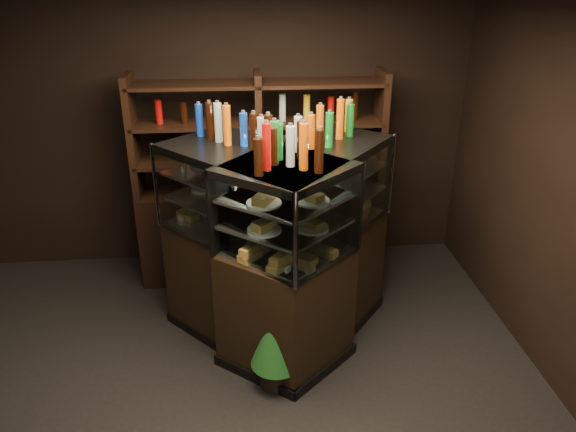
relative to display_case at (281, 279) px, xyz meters
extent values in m
plane|color=black|center=(-0.56, -1.02, -0.54)|extent=(5.00, 5.00, 0.00)
cube|color=black|center=(-0.56, 1.48, 0.96)|extent=(5.00, 0.02, 3.00)
cube|color=black|center=(0.20, 0.01, -0.06)|extent=(1.47, 1.58, 0.95)
cube|color=black|center=(0.20, 0.01, -0.50)|extent=(1.52, 1.63, 0.08)
cube|color=black|center=(0.20, 0.01, 1.05)|extent=(1.47, 1.58, 0.06)
cube|color=silver|center=(0.20, 0.01, 0.42)|extent=(1.39, 1.50, 0.02)
cube|color=silver|center=(0.20, 0.01, 0.64)|extent=(1.39, 1.50, 0.02)
cube|color=silver|center=(0.20, 0.01, 0.84)|extent=(1.39, 1.50, 0.02)
cube|color=white|center=(0.49, -0.22, 0.74)|extent=(0.91, 1.13, 0.67)
cylinder|color=silver|center=(0.94, 0.35, 0.74)|extent=(0.03, 0.03, 0.69)
cylinder|color=silver|center=(0.03, -0.78, 0.74)|extent=(0.03, 0.03, 0.69)
cube|color=black|center=(-0.20, -0.01, -0.06)|extent=(1.52, 1.55, 0.95)
cube|color=black|center=(-0.20, -0.01, -0.50)|extent=(1.56, 1.60, 0.08)
cube|color=black|center=(-0.20, -0.01, 1.05)|extent=(1.52, 1.55, 0.06)
cube|color=silver|center=(-0.20, -0.01, 0.42)|extent=(1.44, 1.47, 0.02)
cube|color=silver|center=(-0.20, -0.01, 0.64)|extent=(1.44, 1.47, 0.02)
cube|color=silver|center=(-0.20, -0.01, 0.84)|extent=(1.44, 1.47, 0.02)
cube|color=white|center=(-0.47, -0.26, 0.74)|extent=(0.99, 1.06, 0.67)
cylinder|color=silver|center=(0.03, -0.78, 0.74)|extent=(0.03, 0.03, 0.69)
cylinder|color=silver|center=(-0.96, 0.28, 0.74)|extent=(0.03, 0.03, 0.69)
cube|color=#DCA24F|center=(-0.15, -0.49, 0.46)|extent=(0.18, 0.20, 0.06)
cube|color=#DCA24F|center=(0.10, -0.17, 0.46)|extent=(0.18, 0.20, 0.06)
cube|color=#DCA24F|center=(0.36, 0.14, 0.46)|extent=(0.18, 0.20, 0.06)
cube|color=#DCA24F|center=(0.61, 0.46, 0.46)|extent=(0.18, 0.20, 0.06)
cylinder|color=white|center=(-0.14, -0.42, 0.66)|extent=(0.24, 0.24, 0.02)
cube|color=#DCA24F|center=(-0.14, -0.42, 0.69)|extent=(0.17, 0.19, 0.05)
cylinder|color=white|center=(0.20, 0.01, 0.66)|extent=(0.24, 0.24, 0.02)
cube|color=#DCA24F|center=(0.20, 0.01, 0.69)|extent=(0.17, 0.19, 0.05)
cylinder|color=white|center=(0.55, 0.44, 0.66)|extent=(0.24, 0.24, 0.02)
cube|color=#DCA24F|center=(0.55, 0.44, 0.69)|extent=(0.17, 0.19, 0.05)
cylinder|color=white|center=(-0.14, -0.42, 0.86)|extent=(0.24, 0.24, 0.02)
cube|color=#DCA24F|center=(-0.14, -0.42, 0.89)|extent=(0.17, 0.19, 0.05)
cylinder|color=white|center=(0.20, 0.01, 0.86)|extent=(0.24, 0.24, 0.02)
cube|color=#DCA24F|center=(0.20, 0.01, 0.89)|extent=(0.17, 0.19, 0.05)
cylinder|color=white|center=(0.55, 0.44, 0.86)|extent=(0.24, 0.24, 0.02)
cube|color=#DCA24F|center=(0.55, 0.44, 0.89)|extent=(0.17, 0.19, 0.05)
cube|color=#DCA24F|center=(-0.64, 0.41, 0.46)|extent=(0.19, 0.19, 0.06)
cube|color=#DCA24F|center=(-0.37, 0.12, 0.46)|extent=(0.19, 0.19, 0.06)
cube|color=#DCA24F|center=(-0.09, -0.18, 0.46)|extent=(0.19, 0.19, 0.06)
cube|color=#DCA24F|center=(0.19, -0.47, 0.46)|extent=(0.19, 0.19, 0.06)
cylinder|color=white|center=(-0.58, 0.40, 0.66)|extent=(0.24, 0.24, 0.02)
cube|color=#DCA24F|center=(-0.58, 0.40, 0.69)|extent=(0.18, 0.18, 0.05)
cylinder|color=white|center=(-0.20, -0.01, 0.66)|extent=(0.24, 0.24, 0.02)
cube|color=#DCA24F|center=(-0.20, -0.01, 0.69)|extent=(0.18, 0.18, 0.05)
cylinder|color=white|center=(0.17, -0.41, 0.66)|extent=(0.24, 0.24, 0.02)
cube|color=#DCA24F|center=(0.17, -0.41, 0.69)|extent=(0.18, 0.18, 0.05)
cylinder|color=white|center=(-0.58, 0.40, 0.86)|extent=(0.24, 0.24, 0.02)
cube|color=#DCA24F|center=(-0.58, 0.40, 0.89)|extent=(0.18, 0.18, 0.05)
cylinder|color=white|center=(-0.20, -0.01, 0.86)|extent=(0.24, 0.24, 0.02)
cube|color=#DCA24F|center=(-0.20, -0.01, 0.89)|extent=(0.18, 0.18, 0.05)
cylinder|color=white|center=(0.17, -0.41, 0.86)|extent=(0.24, 0.24, 0.02)
cube|color=#DCA24F|center=(0.17, -0.41, 0.89)|extent=(0.18, 0.18, 0.05)
cylinder|color=black|center=(-0.18, -0.46, 1.22)|extent=(0.06, 0.06, 0.28)
cylinder|color=silver|center=(-0.18, -0.46, 1.37)|extent=(0.03, 0.03, 0.02)
cylinder|color=silver|center=(-0.11, -0.38, 1.22)|extent=(0.06, 0.06, 0.28)
cylinder|color=silver|center=(-0.11, -0.38, 1.37)|extent=(0.03, 0.03, 0.02)
cylinder|color=yellow|center=(-0.04, -0.29, 1.22)|extent=(0.06, 0.06, 0.28)
cylinder|color=silver|center=(-0.04, -0.29, 1.37)|extent=(0.03, 0.03, 0.02)
cylinder|color=#147223|center=(0.03, -0.21, 1.22)|extent=(0.06, 0.06, 0.28)
cylinder|color=silver|center=(0.03, -0.21, 1.37)|extent=(0.03, 0.03, 0.02)
cylinder|color=#B20C0A|center=(0.10, -0.12, 1.22)|extent=(0.06, 0.06, 0.28)
cylinder|color=silver|center=(0.10, -0.12, 1.37)|extent=(0.03, 0.03, 0.02)
cylinder|color=#0F38B2|center=(0.17, -0.03, 1.22)|extent=(0.06, 0.06, 0.28)
cylinder|color=silver|center=(0.17, -0.03, 1.37)|extent=(0.03, 0.03, 0.02)
cylinder|color=#D8590A|center=(0.24, 0.05, 1.22)|extent=(0.06, 0.06, 0.28)
cylinder|color=silver|center=(0.24, 0.05, 1.37)|extent=(0.03, 0.03, 0.02)
cylinder|color=black|center=(0.31, 0.14, 1.22)|extent=(0.06, 0.06, 0.28)
cylinder|color=silver|center=(0.31, 0.14, 1.37)|extent=(0.03, 0.03, 0.02)
cylinder|color=silver|center=(0.37, 0.22, 1.22)|extent=(0.06, 0.06, 0.28)
cylinder|color=silver|center=(0.37, 0.22, 1.37)|extent=(0.03, 0.03, 0.02)
cylinder|color=yellow|center=(0.44, 0.31, 1.22)|extent=(0.06, 0.06, 0.28)
cylinder|color=silver|center=(0.44, 0.31, 1.37)|extent=(0.03, 0.03, 0.02)
cylinder|color=#147223|center=(0.51, 0.40, 1.22)|extent=(0.06, 0.06, 0.28)
cylinder|color=silver|center=(0.51, 0.40, 1.37)|extent=(0.03, 0.03, 0.02)
cylinder|color=#B20C0A|center=(0.58, 0.48, 1.22)|extent=(0.06, 0.06, 0.28)
cylinder|color=silver|center=(0.58, 0.48, 1.37)|extent=(0.03, 0.03, 0.02)
cylinder|color=black|center=(-0.62, 0.44, 1.22)|extent=(0.06, 0.06, 0.28)
cylinder|color=silver|center=(-0.62, 0.44, 1.37)|extent=(0.03, 0.03, 0.02)
cylinder|color=silver|center=(-0.54, 0.36, 1.22)|extent=(0.06, 0.06, 0.28)
cylinder|color=silver|center=(-0.54, 0.36, 1.37)|extent=(0.03, 0.03, 0.02)
cylinder|color=yellow|center=(-0.47, 0.28, 1.22)|extent=(0.06, 0.06, 0.28)
cylinder|color=silver|center=(-0.47, 0.28, 1.37)|extent=(0.03, 0.03, 0.02)
cylinder|color=#147223|center=(-0.39, 0.20, 1.22)|extent=(0.06, 0.06, 0.28)
cylinder|color=silver|center=(-0.39, 0.20, 1.37)|extent=(0.03, 0.03, 0.02)
cylinder|color=#B20C0A|center=(-0.31, 0.12, 1.22)|extent=(0.06, 0.06, 0.28)
cylinder|color=silver|center=(-0.31, 0.12, 1.37)|extent=(0.03, 0.03, 0.02)
cylinder|color=#0F38B2|center=(-0.24, 0.03, 1.22)|extent=(0.06, 0.06, 0.28)
cylinder|color=silver|center=(-0.24, 0.03, 1.37)|extent=(0.03, 0.03, 0.02)
cylinder|color=#D8590A|center=(-0.16, -0.05, 1.22)|extent=(0.06, 0.06, 0.28)
cylinder|color=silver|center=(-0.16, -0.05, 1.37)|extent=(0.03, 0.03, 0.02)
cylinder|color=black|center=(-0.09, -0.13, 1.22)|extent=(0.06, 0.06, 0.28)
cylinder|color=silver|center=(-0.09, -0.13, 1.37)|extent=(0.03, 0.03, 0.02)
cylinder|color=silver|center=(-0.01, -0.21, 1.22)|extent=(0.06, 0.06, 0.28)
cylinder|color=silver|center=(-0.01, -0.21, 1.37)|extent=(0.03, 0.03, 0.02)
cylinder|color=yellow|center=(0.06, -0.29, 1.22)|extent=(0.06, 0.06, 0.28)
cylinder|color=silver|center=(0.06, -0.29, 1.37)|extent=(0.03, 0.03, 0.02)
cylinder|color=#147223|center=(0.14, -0.37, 1.22)|extent=(0.06, 0.06, 0.28)
cylinder|color=silver|center=(0.14, -0.37, 1.37)|extent=(0.03, 0.03, 0.02)
cylinder|color=#B20C0A|center=(0.21, -0.45, 1.22)|extent=(0.06, 0.06, 0.28)
cylinder|color=silver|center=(0.21, -0.45, 1.37)|extent=(0.03, 0.03, 0.02)
cylinder|color=black|center=(-0.09, -0.59, -0.44)|extent=(0.25, 0.25, 0.19)
cone|color=#164F1F|center=(-0.09, -0.59, -0.09)|extent=(0.38, 0.38, 0.52)
cone|color=#164F1F|center=(-0.09, -0.59, 0.08)|extent=(0.29, 0.29, 0.36)
cube|color=black|center=(-0.12, 1.03, -0.09)|extent=(2.29, 0.44, 0.90)
cube|color=black|center=(-1.23, 1.04, 0.91)|extent=(0.06, 0.38, 1.10)
cube|color=black|center=(-0.12, 1.03, 0.91)|extent=(0.06, 0.38, 1.10)
cube|color=black|center=(0.99, 1.02, 0.91)|extent=(0.06, 0.38, 1.10)
cube|color=black|center=(-0.12, 1.03, 0.66)|extent=(2.24, 0.40, 0.03)
cube|color=black|center=(-0.12, 1.03, 1.01)|extent=(2.24, 0.40, 0.03)
cube|color=black|center=(-0.12, 1.03, 1.36)|extent=(2.24, 0.40, 0.03)
cylinder|color=black|center=(-0.99, 1.04, 0.79)|extent=(0.06, 0.06, 0.22)
cylinder|color=silver|center=(-0.77, 1.03, 0.79)|extent=(0.06, 0.06, 0.22)
cylinder|color=yellow|center=(-0.55, 1.03, 0.79)|extent=(0.06, 0.06, 0.22)
cylinder|color=#147223|center=(-0.33, 1.03, 0.79)|extent=(0.06, 0.06, 0.22)
cylinder|color=#B20C0A|center=(-0.12, 1.03, 0.79)|extent=(0.06, 0.06, 0.22)
cylinder|color=#0F38B2|center=(0.10, 1.03, 0.79)|extent=(0.06, 0.06, 0.22)
cylinder|color=#D8590A|center=(0.32, 1.02, 0.79)|extent=(0.06, 0.06, 0.22)
cylinder|color=black|center=(0.53, 1.02, 0.79)|extent=(0.06, 0.06, 0.22)
cylinder|color=silver|center=(0.75, 1.02, 0.79)|extent=(0.06, 0.06, 0.22)
camera|label=1|loc=(-0.30, -3.88, 2.36)|focal=35.00mm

